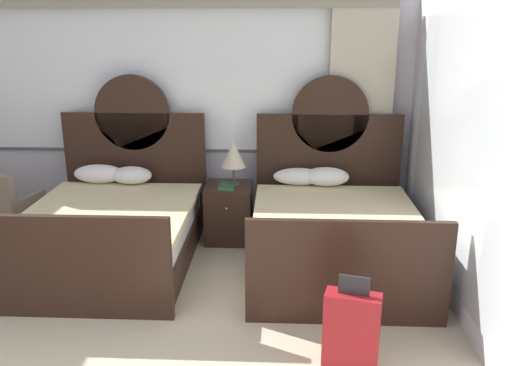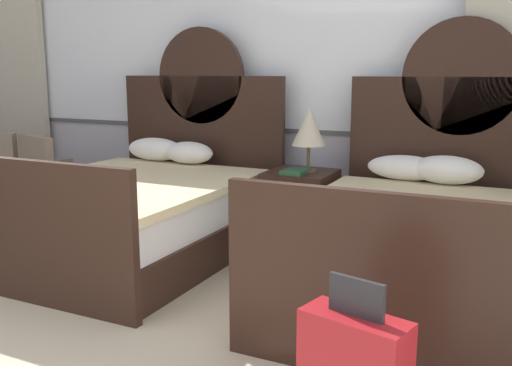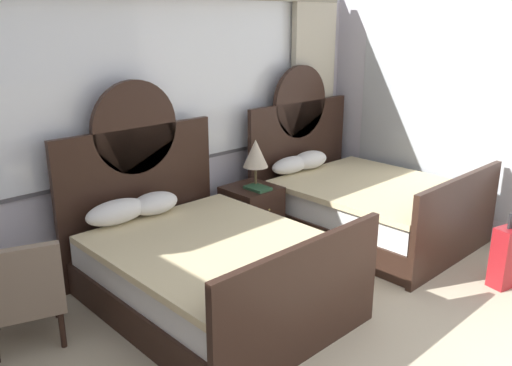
{
  "view_description": "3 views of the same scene",
  "coord_description": "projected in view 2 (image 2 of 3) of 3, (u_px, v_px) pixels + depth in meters",
  "views": [
    {
      "loc": [
        1.62,
        -1.94,
        2.45
      ],
      "look_at": [
        1.38,
        3.29,
        0.85
      ],
      "focal_mm": 37.78,
      "sensor_mm": 36.0,
      "label": 1
    },
    {
      "loc": [
        2.66,
        -0.36,
        1.44
      ],
      "look_at": [
        1.08,
        2.9,
        0.73
      ],
      "focal_mm": 39.63,
      "sensor_mm": 36.0,
      "label": 2
    },
    {
      "loc": [
        -2.59,
        -0.06,
        2.37
      ],
      "look_at": [
        0.69,
        3.39,
        0.88
      ],
      "focal_mm": 36.89,
      "sensor_mm": 36.0,
      "label": 3
    }
  ],
  "objects": [
    {
      "name": "wall_back_window",
      "position": [
        221.0,
        71.0,
        5.33
      ],
      "size": [
        6.28,
        0.22,
        2.7
      ],
      "color": "silver",
      "rests_on": "ground_plane"
    },
    {
      "name": "bed_near_window",
      "position": [
        138.0,
        208.0,
        4.52
      ],
      "size": [
        1.67,
        2.17,
        1.85
      ],
      "color": "black",
      "rests_on": "ground_plane"
    },
    {
      "name": "bed_near_mirror",
      "position": [
        432.0,
        246.0,
        3.55
      ],
      "size": [
        1.67,
        2.17,
        1.85
      ],
      "color": "black",
      "rests_on": "ground_plane"
    },
    {
      "name": "nightstand_between_beds",
      "position": [
        300.0,
        211.0,
        4.61
      ],
      "size": [
        0.52,
        0.54,
        0.66
      ],
      "color": "black",
      "rests_on": "ground_plane"
    },
    {
      "name": "table_lamp_on_nightstand",
      "position": [
        309.0,
        128.0,
        4.45
      ],
      "size": [
        0.27,
        0.27,
        0.51
      ],
      "color": "brown",
      "rests_on": "nightstand_between_beds"
    },
    {
      "name": "book_on_nightstand",
      "position": [
        296.0,
        171.0,
        4.45
      ],
      "size": [
        0.18,
        0.26,
        0.03
      ],
      "color": "#285133",
      "rests_on": "nightstand_between_beds"
    },
    {
      "name": "armchair_by_window_left",
      "position": [
        54.0,
        176.0,
        5.48
      ],
      "size": [
        0.71,
        0.71,
        0.85
      ],
      "color": "#84705B",
      "rests_on": "ground_plane"
    },
    {
      "name": "armchair_by_window_centre",
      "position": [
        2.0,
        171.0,
        5.78
      ],
      "size": [
        0.68,
        0.68,
        0.85
      ],
      "color": "#84705B",
      "rests_on": "ground_plane"
    }
  ]
}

